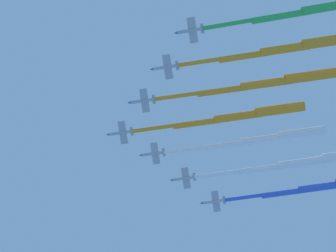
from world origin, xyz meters
name	(u,v)px	position (x,y,z in m)	size (l,w,h in m)	color
jet_lead	(240,116)	(-23.01, 11.86, 164.78)	(64.90, 36.35, 4.25)	#9EA3AD
jet_port_inner	(268,83)	(-27.59, 26.51, 164.50)	(66.15, 36.72, 4.24)	#9EA3AD
jet_starboard_inner	(265,139)	(-35.74, 5.64, 166.65)	(63.00, 34.86, 4.10)	#9EA3AD
jet_port_mid	(286,48)	(-28.23, 39.77, 163.67)	(61.35, 34.92, 4.19)	#9EA3AD
jet_starboard_mid	(306,161)	(-53.18, 2.70, 164.55)	(68.37, 38.39, 4.15)	#9EA3AD
jet_port_outer	(333,6)	(-37.03, 57.51, 163.73)	(69.06, 39.98, 4.12)	#9EA3AD
jet_starboard_outer	(322,186)	(-62.82, -4.56, 163.15)	(61.79, 35.30, 4.24)	#9EA3AD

